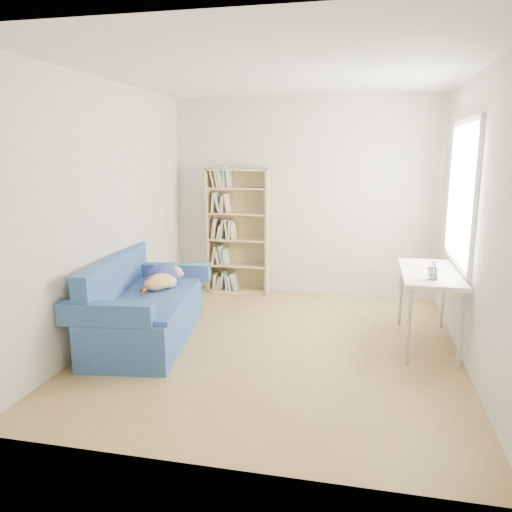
{
  "coord_description": "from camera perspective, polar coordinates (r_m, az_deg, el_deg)",
  "views": [
    {
      "loc": [
        0.81,
        -4.6,
        1.88
      ],
      "look_at": [
        -0.26,
        0.27,
        0.85
      ],
      "focal_mm": 35.0,
      "sensor_mm": 36.0,
      "label": 1
    }
  ],
  "objects": [
    {
      "name": "bookshelf",
      "position": [
        6.76,
        -2.02,
        2.29
      ],
      "size": [
        0.84,
        0.26,
        1.68
      ],
      "color": "tan",
      "rests_on": "ground"
    },
    {
      "name": "sofa",
      "position": [
        5.25,
        -12.69,
        -5.82
      ],
      "size": [
        1.07,
        1.85,
        0.86
      ],
      "rotation": [
        0.0,
        0.0,
        0.15
      ],
      "color": "navy",
      "rests_on": "ground"
    },
    {
      "name": "pen_cup",
      "position": [
        4.81,
        19.54,
        -1.79
      ],
      "size": [
        0.09,
        0.09,
        0.18
      ],
      "color": "white",
      "rests_on": "desk"
    },
    {
      "name": "desk",
      "position": [
        5.18,
        19.23,
        -2.47
      ],
      "size": [
        0.55,
        1.19,
        0.75
      ],
      "color": "white",
      "rests_on": "ground"
    },
    {
      "name": "room_shell",
      "position": [
        4.7,
        3.71,
        8.65
      ],
      "size": [
        3.54,
        4.04,
        2.62
      ],
      "color": "silver",
      "rests_on": "ground"
    },
    {
      "name": "ground",
      "position": [
        5.04,
        2.27,
        -10.25
      ],
      "size": [
        4.0,
        4.0,
        0.0
      ],
      "primitive_type": "plane",
      "color": "olive",
      "rests_on": "ground"
    }
  ]
}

